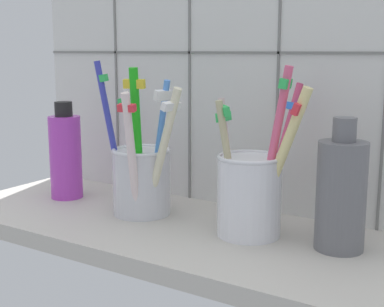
# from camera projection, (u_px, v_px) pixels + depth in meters

# --- Properties ---
(counter_slab) EXTENTS (0.64, 0.22, 0.02)m
(counter_slab) POSITION_uv_depth(u_px,v_px,m) (185.00, 235.00, 0.64)
(counter_slab) COLOR #BCB7AD
(counter_slab) RESTS_ON ground
(tile_wall_back) EXTENTS (0.64, 0.02, 0.45)m
(tile_wall_back) POSITION_uv_depth(u_px,v_px,m) (236.00, 48.00, 0.69)
(tile_wall_back) COLOR silver
(tile_wall_back) RESTS_ON ground
(toothbrush_cup_left) EXTENTS (0.13, 0.10, 0.19)m
(toothbrush_cup_left) POSITION_uv_depth(u_px,v_px,m) (141.00, 174.00, 0.67)
(toothbrush_cup_left) COLOR silver
(toothbrush_cup_left) RESTS_ON counter_slab
(toothbrush_cup_right) EXTENTS (0.11, 0.10, 0.19)m
(toothbrush_cup_right) POSITION_uv_depth(u_px,v_px,m) (251.00, 189.00, 0.60)
(toothbrush_cup_right) COLOR white
(toothbrush_cup_right) RESTS_ON counter_slab
(ceramic_vase) EXTENTS (0.05, 0.05, 0.14)m
(ceramic_vase) POSITION_uv_depth(u_px,v_px,m) (341.00, 193.00, 0.55)
(ceramic_vase) COLOR slate
(ceramic_vase) RESTS_ON counter_slab
(soap_bottle) EXTENTS (0.04, 0.04, 0.13)m
(soap_bottle) POSITION_uv_depth(u_px,v_px,m) (66.00, 155.00, 0.75)
(soap_bottle) COLOR #B23DBE
(soap_bottle) RESTS_ON counter_slab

